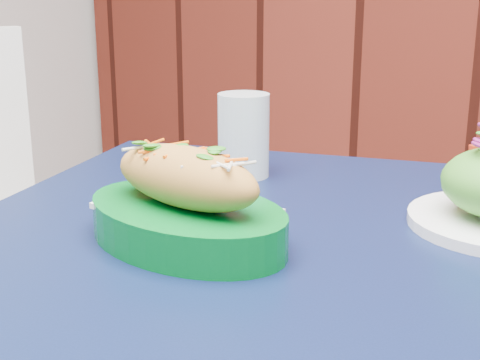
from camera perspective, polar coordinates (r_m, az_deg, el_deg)
The scene contains 3 objects.
cafe_table at distance 0.70m, azimuth 6.21°, elevation -12.82°, with size 1.02×1.02×0.75m.
banh_mi_basket at distance 0.67m, azimuth -4.62°, elevation -2.08°, with size 0.24×0.17×0.11m.
water_glass at distance 0.91m, azimuth 0.31°, elevation 3.83°, with size 0.07×0.07×0.11m, color silver.
Camera 1 is at (-0.15, 0.96, 1.00)m, focal length 50.00 mm.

